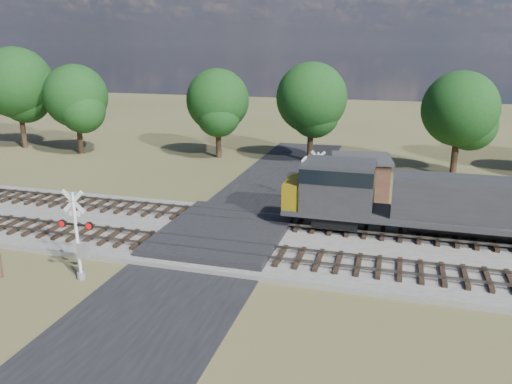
% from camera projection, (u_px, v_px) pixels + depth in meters
% --- Properties ---
extents(ground, '(160.00, 160.00, 0.00)m').
position_uv_depth(ground, '(221.00, 241.00, 29.03)').
color(ground, '#4A4C29').
rests_on(ground, ground).
extents(ballast_bed, '(140.00, 10.00, 0.30)m').
position_uv_depth(ballast_bed, '(400.00, 254.00, 26.82)').
color(ballast_bed, gray).
rests_on(ballast_bed, ground).
extents(road, '(7.00, 60.00, 0.08)m').
position_uv_depth(road, '(221.00, 240.00, 29.01)').
color(road, black).
rests_on(road, ground).
extents(crossing_panel, '(7.00, 9.00, 0.62)m').
position_uv_depth(crossing_panel, '(224.00, 233.00, 29.40)').
color(crossing_panel, '#262628').
rests_on(crossing_panel, ground).
extents(track_near, '(140.00, 2.60, 0.33)m').
position_uv_depth(track_near, '(264.00, 253.00, 26.24)').
color(track_near, black).
rests_on(track_near, ballast_bed).
extents(track_far, '(140.00, 2.60, 0.33)m').
position_uv_depth(track_far, '(285.00, 222.00, 30.86)').
color(track_far, black).
rests_on(track_far, ballast_bed).
extents(crossing_signal_near, '(1.83, 0.40, 4.53)m').
position_uv_depth(crossing_signal_near, '(79.00, 243.00, 23.77)').
color(crossing_signal_near, silver).
rests_on(crossing_signal_near, ground).
extents(crossing_signal_far, '(1.64, 0.35, 4.07)m').
position_uv_depth(crossing_signal_far, '(316.00, 184.00, 34.43)').
color(crossing_signal_far, silver).
rests_on(crossing_signal_far, ground).
extents(equipment_shed, '(4.87, 4.87, 2.94)m').
position_uv_depth(equipment_shed, '(361.00, 176.00, 37.45)').
color(equipment_shed, '#3F2A1B').
rests_on(equipment_shed, ground).
extents(treeline, '(83.01, 10.20, 11.24)m').
position_uv_depth(treeline, '(408.00, 97.00, 43.66)').
color(treeline, black).
rests_on(treeline, ground).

